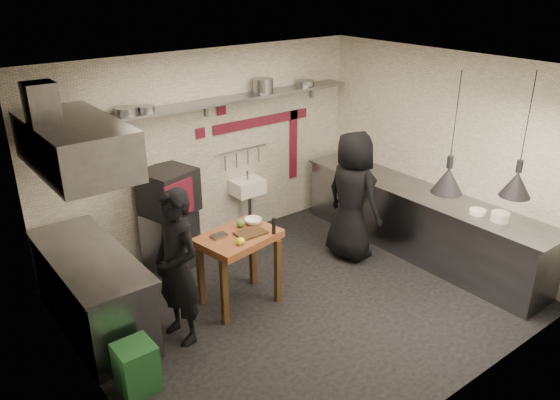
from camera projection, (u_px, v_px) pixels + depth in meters
floor at (302, 302)px, 6.68m from camera, size 5.00×5.00×0.00m
ceiling at (306, 71)px, 5.58m from camera, size 5.00×5.00×0.00m
wall_back at (207, 151)px, 7.65m from camera, size 5.00×0.04×2.80m
wall_front at (464, 272)px, 4.61m from camera, size 5.00×0.04×2.80m
wall_left at (83, 265)px, 4.72m from camera, size 0.04×4.20×2.80m
wall_right at (442, 154)px, 7.54m from camera, size 0.04×4.20×2.80m
red_band_horiz at (262, 121)px, 8.07m from camera, size 1.70×0.02×0.14m
red_band_vert at (293, 145)px, 8.59m from camera, size 0.14×0.02×1.10m
red_tile_a at (221, 110)px, 7.57m from camera, size 0.14×0.02×0.14m
red_tile_b at (200, 133)px, 7.47m from camera, size 0.14×0.02×0.14m
back_shelf at (211, 103)px, 7.24m from camera, size 4.60×0.34×0.04m
shelf_bracket_left at (64, 132)px, 6.32m from camera, size 0.04×0.06×0.24m
shelf_bracket_mid at (206, 108)px, 7.39m from camera, size 0.04×0.06×0.24m
shelf_bracket_right at (312, 90)px, 8.46m from camera, size 0.04×0.06×0.24m
pan_far_left at (126, 111)px, 6.54m from camera, size 0.30×0.30×0.09m
pan_mid_left at (146, 109)px, 6.70m from camera, size 0.27×0.27×0.07m
stock_pot at (263, 86)px, 7.68m from camera, size 0.32×0.32×0.20m
pan_right at (306, 83)px, 8.15m from camera, size 0.27×0.27×0.08m
oven_stand at (171, 240)px, 7.33m from camera, size 0.72×0.68×0.80m
combi_oven at (168, 191)px, 7.11m from camera, size 0.76×0.74×0.58m
oven_door at (179, 199)px, 6.85m from camera, size 0.46×0.15×0.46m
oven_glass at (178, 198)px, 6.89m from camera, size 0.34×0.11×0.34m
hand_sink at (248, 187)px, 8.08m from camera, size 0.46×0.34×0.22m
sink_tap at (247, 175)px, 8.01m from camera, size 0.03×0.03×0.14m
sink_drain at (250, 215)px, 8.22m from camera, size 0.06×0.06×0.66m
utensil_rail at (241, 150)px, 7.97m from camera, size 0.90×0.02×0.02m
counter_right at (418, 222)px, 7.72m from camera, size 0.70×3.80×0.90m
counter_right_top at (422, 192)px, 7.53m from camera, size 0.76×3.90×0.03m
plate_stack at (500, 217)px, 6.62m from camera, size 0.26×0.26×0.11m
small_bowl_right at (478, 212)px, 6.83m from camera, size 0.25×0.25×0.05m
counter_left at (93, 292)px, 6.05m from camera, size 0.70×1.90×0.90m
counter_left_top at (87, 256)px, 5.87m from camera, size 0.76×2.00×0.03m
extractor_hood at (75, 145)px, 5.41m from camera, size 0.78×1.60×0.50m
hood_duct at (42, 109)px, 5.11m from camera, size 0.28×0.28×0.50m
green_bin at (136, 367)px, 5.21m from camera, size 0.36×0.36×0.50m
prep_table at (239, 269)px, 6.50m from camera, size 1.02×0.79×0.92m
cutting_board at (251, 233)px, 6.33m from camera, size 0.35×0.25×0.02m
pepper_mill at (274, 226)px, 6.30m from camera, size 0.05×0.05×0.20m
lemon_a at (240, 241)px, 6.08m from camera, size 0.10×0.10×0.09m
lemon_b at (241, 241)px, 6.09m from camera, size 0.10×0.10×0.08m
veg_ball at (241, 223)px, 6.48m from camera, size 0.11×0.11×0.10m
steel_tray at (219, 236)px, 6.26m from camera, size 0.18×0.12×0.03m
bowl at (253, 221)px, 6.58m from camera, size 0.23×0.23×0.07m
heat_lamp_near at (454, 134)px, 5.88m from camera, size 0.46×0.46×1.37m
heat_lamp_far at (525, 136)px, 5.91m from camera, size 0.42×0.42×1.42m
chef_left at (177, 268)px, 5.71m from camera, size 0.51×0.69×1.75m
chef_right at (352, 196)px, 7.42m from camera, size 0.60×0.90×1.81m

